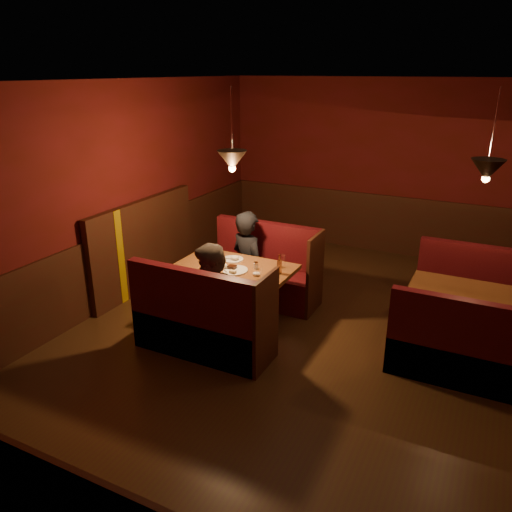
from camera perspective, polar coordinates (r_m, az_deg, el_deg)
The scene contains 9 objects.
room at distance 5.63m, azimuth 6.11°, elevation 0.11°, with size 6.02×7.02×2.92m.
main_table at distance 6.12m, azimuth -2.39°, elevation -2.76°, with size 1.42×0.86×1.00m.
main_bench_far at distance 6.87m, azimuth 1.00°, elevation -2.29°, with size 1.57×0.56×1.07m.
main_bench_near at distance 5.60m, azimuth -6.23°, elevation -8.05°, with size 1.57×0.56×1.07m.
second_table at distance 6.10m, azimuth 22.76°, elevation -5.29°, with size 1.23×0.79×0.70m.
second_bench_far at distance 6.85m, azimuth 23.30°, elevation -4.41°, with size 1.36×0.51×0.97m.
second_bench_near at distance 5.53m, azimuth 22.09°, elevation -10.32°, with size 1.36×0.51×0.97m.
diner_a at distance 6.62m, azimuth -0.91°, elevation 1.25°, with size 0.60×0.39×1.63m, color black.
diner_b at distance 5.56m, azimuth -4.95°, elevation -3.09°, with size 0.76×0.59×1.57m, color #403731.
Camera 1 is at (1.52, -4.92, 3.01)m, focal length 35.00 mm.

